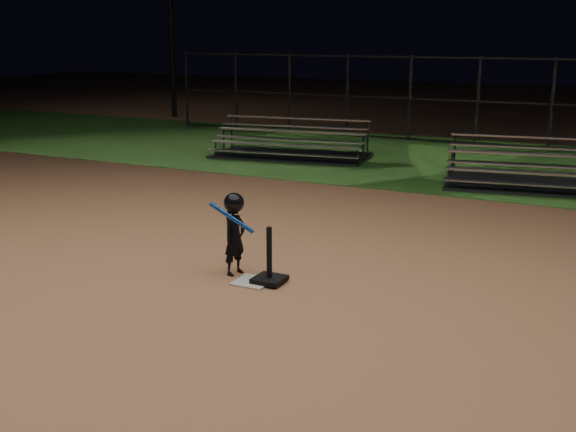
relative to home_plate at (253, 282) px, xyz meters
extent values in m
plane|color=#AA734D|center=(0.00, 0.00, -0.01)|extent=(80.00, 80.00, 0.00)
cube|color=#26551B|center=(0.00, 10.00, -0.01)|extent=(60.00, 8.00, 0.01)
cube|color=beige|center=(0.00, 0.00, 0.00)|extent=(0.45, 0.45, 0.02)
cube|color=black|center=(0.20, 0.07, 0.04)|extent=(0.38, 0.38, 0.06)
cylinder|color=black|center=(0.20, 0.07, 0.40)|extent=(0.07, 0.07, 0.66)
imported|color=black|center=(-0.38, 0.19, 0.48)|extent=(0.30, 0.40, 0.99)
sphere|color=black|center=(-0.38, 0.19, 0.96)|extent=(0.27, 0.27, 0.27)
cylinder|color=blue|center=(-0.33, 0.04, 0.80)|extent=(0.54, 0.31, 0.43)
cylinder|color=black|center=(-0.17, 0.16, 0.66)|extent=(0.18, 0.12, 0.14)
cube|color=silver|center=(-3.75, 8.22, 0.38)|extent=(3.95, 0.79, 0.04)
cube|color=silver|center=(-3.71, 7.95, 0.21)|extent=(3.95, 0.79, 0.03)
cube|color=silver|center=(-3.83, 8.76, 0.66)|extent=(3.95, 0.79, 0.04)
cube|color=silver|center=(-3.79, 8.48, 0.48)|extent=(3.95, 0.79, 0.03)
cube|color=silver|center=(-3.90, 9.30, 0.94)|extent=(3.95, 0.79, 0.04)
cube|color=silver|center=(-3.86, 9.02, 0.76)|extent=(3.95, 0.79, 0.03)
cube|color=#38383D|center=(-3.83, 8.76, 0.02)|extent=(4.19, 2.46, 0.06)
cube|color=#B9B9BE|center=(2.70, 7.19, 0.39)|extent=(4.04, 0.89, 0.04)
cube|color=#B9B9BE|center=(2.75, 6.91, 0.21)|extent=(4.04, 0.89, 0.03)
cube|color=#B9B9BE|center=(2.61, 7.74, 0.68)|extent=(4.04, 0.89, 0.04)
cube|color=#B9B9BE|center=(2.66, 7.46, 0.50)|extent=(4.04, 0.89, 0.03)
cube|color=#B9B9BE|center=(2.52, 8.29, 0.96)|extent=(4.04, 0.89, 0.04)
cube|color=#B9B9BE|center=(2.57, 8.01, 0.78)|extent=(4.04, 0.89, 0.03)
cube|color=#38383D|center=(2.61, 7.74, 0.02)|extent=(4.32, 2.60, 0.06)
cube|color=#38383D|center=(0.00, 13.00, 0.04)|extent=(20.00, 0.05, 0.05)
cube|color=#38383D|center=(0.00, 13.00, 1.24)|extent=(20.00, 0.05, 0.05)
cube|color=#38383D|center=(0.00, 13.00, 2.44)|extent=(20.00, 0.05, 0.05)
cylinder|color=#38383D|center=(-10.00, 13.00, 1.24)|extent=(0.08, 0.08, 2.50)
cylinder|color=#38383D|center=(-5.00, 13.00, 1.24)|extent=(0.08, 0.08, 2.50)
cylinder|color=#38383D|center=(0.00, 13.00, 1.24)|extent=(0.08, 0.08, 2.50)
cylinder|color=#2D2D30|center=(-12.00, 15.00, 3.99)|extent=(0.20, 0.20, 8.00)
camera|label=1|loc=(4.20, -7.33, 3.06)|focal=43.59mm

